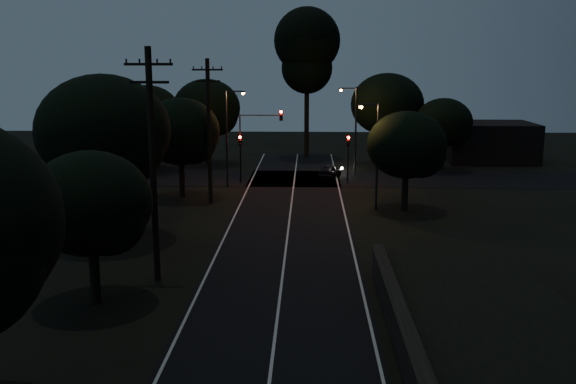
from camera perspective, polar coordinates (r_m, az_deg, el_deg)
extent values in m
cube|color=black|center=(37.67, -0.10, -4.33)|extent=(8.00, 70.00, 0.02)
cube|color=black|center=(57.15, 0.59, 1.21)|extent=(60.00, 8.00, 0.02)
cube|color=beige|center=(37.66, -0.10, -4.31)|extent=(0.12, 70.00, 0.01)
cube|color=beige|center=(37.97, -5.78, -4.23)|extent=(0.12, 70.00, 0.01)
cube|color=beige|center=(37.72, 5.62, -4.34)|extent=(0.12, 70.00, 0.01)
cube|color=black|center=(19.62, 11.95, -15.40)|extent=(0.55, 26.00, 0.10)
cylinder|color=black|center=(30.47, -11.92, 2.18)|extent=(0.30, 0.30, 11.00)
cube|color=black|center=(30.07, -12.30, 11.04)|extent=(2.20, 0.12, 0.12)
cube|color=black|center=(30.09, -12.24, 9.52)|extent=(1.80, 0.12, 0.12)
cylinder|color=black|center=(47.03, -7.04, 5.31)|extent=(0.30, 0.30, 10.50)
cube|color=black|center=(46.75, -7.17, 10.74)|extent=(2.20, 0.12, 0.12)
cube|color=black|center=(46.77, -7.15, 9.76)|extent=(1.80, 0.12, 0.12)
cylinder|color=black|center=(29.24, -16.80, -7.09)|extent=(0.44, 0.44, 2.48)
ellipsoid|color=black|center=(28.40, -17.18, -0.94)|extent=(5.26, 5.26, 4.47)
sphere|color=black|center=(27.74, -15.66, -2.26)|extent=(3.15, 3.15, 3.15)
cylinder|color=black|center=(39.01, -15.71, -1.55)|extent=(0.44, 0.44, 3.54)
ellipsoid|color=black|center=(38.25, -16.09, 5.23)|extent=(7.64, 7.64, 6.49)
sphere|color=black|center=(37.22, -14.42, 3.96)|extent=(4.58, 4.58, 4.58)
cylinder|color=black|center=(49.97, -9.41, 1.16)|extent=(0.44, 0.44, 2.82)
ellipsoid|color=black|center=(49.45, -9.55, 5.33)|extent=(6.01, 6.01, 5.11)
sphere|color=black|center=(48.73, -8.45, 4.56)|extent=(3.60, 3.60, 3.60)
cylinder|color=black|center=(65.59, -7.15, 3.86)|extent=(0.44, 0.44, 3.15)
ellipsoid|color=black|center=(65.17, -7.25, 7.44)|extent=(6.75, 6.75, 5.74)
sphere|color=black|center=(64.38, -6.28, 6.81)|extent=(4.05, 4.05, 4.05)
cylinder|color=black|center=(62.72, -12.24, 3.27)|extent=(0.44, 0.44, 3.02)
ellipsoid|color=black|center=(62.28, -12.40, 6.81)|extent=(6.35, 6.35, 5.40)
sphere|color=black|center=(61.46, -11.50, 6.19)|extent=(3.81, 3.81, 3.81)
cylinder|color=black|center=(65.24, 8.70, 3.87)|extent=(0.44, 0.44, 3.36)
ellipsoid|color=black|center=(64.80, 8.82, 7.71)|extent=(7.23, 7.23, 6.14)
sphere|color=black|center=(64.30, 10.00, 7.00)|extent=(4.34, 4.34, 4.34)
cylinder|color=black|center=(63.16, 13.51, 3.05)|extent=(0.44, 0.44, 2.54)
ellipsoid|color=black|center=(62.77, 13.66, 6.03)|extent=(5.42, 5.42, 4.61)
sphere|color=black|center=(62.50, 14.59, 5.46)|extent=(3.25, 3.25, 3.25)
cylinder|color=black|center=(45.62, 10.34, -0.03)|extent=(0.44, 0.44, 2.59)
ellipsoid|color=black|center=(45.07, 10.50, 4.15)|extent=(5.49, 5.49, 4.66)
sphere|color=black|center=(44.76, 11.79, 3.34)|extent=(3.29, 3.29, 3.29)
cylinder|color=black|center=(69.45, 1.67, 6.69)|extent=(0.50, 0.50, 8.73)
sphere|color=black|center=(69.21, 1.71, 13.31)|extent=(6.98, 6.98, 6.98)
sphere|color=black|center=(69.19, 1.69, 10.95)|extent=(5.39, 5.39, 5.39)
cube|color=black|center=(69.99, -15.87, 4.51)|extent=(10.00, 8.00, 4.40)
cube|color=black|center=(70.26, 17.38, 4.28)|extent=(9.00, 7.00, 4.00)
cylinder|color=black|center=(55.20, -4.24, 2.48)|extent=(0.12, 0.12, 3.20)
cube|color=black|center=(54.91, -4.27, 4.59)|extent=(0.28, 0.22, 0.90)
sphere|color=#FF0705|center=(54.75, -4.29, 4.88)|extent=(0.22, 0.22, 0.22)
cylinder|color=black|center=(55.00, 5.34, 2.42)|extent=(0.12, 0.12, 3.20)
cube|color=black|center=(54.71, 5.38, 4.54)|extent=(0.28, 0.22, 0.90)
sphere|color=#FF0705|center=(54.54, 5.40, 4.84)|extent=(0.22, 0.22, 0.22)
cylinder|color=black|center=(55.07, -4.25, 3.40)|extent=(0.12, 0.12, 5.00)
cube|color=black|center=(54.43, -0.61, 6.83)|extent=(0.28, 0.22, 0.90)
sphere|color=#FF0705|center=(54.27, -0.62, 7.14)|extent=(0.22, 0.22, 0.22)
cube|color=black|center=(54.53, -2.46, 6.83)|extent=(3.50, 0.08, 0.08)
cylinder|color=black|center=(53.01, -5.48, 4.69)|extent=(0.16, 0.16, 8.00)
cube|color=black|center=(52.59, -4.79, 8.92)|extent=(1.40, 0.10, 0.10)
cube|color=black|center=(52.52, -4.03, 8.87)|extent=(0.35, 0.22, 0.12)
sphere|color=orange|center=(52.52, -4.02, 8.76)|extent=(0.26, 0.26, 0.26)
cylinder|color=black|center=(58.69, 6.04, 5.36)|extent=(0.16, 0.16, 8.00)
cube|color=black|center=(58.35, 5.43, 9.17)|extent=(1.40, 0.10, 0.10)
cube|color=black|center=(58.31, 4.73, 9.14)|extent=(0.35, 0.22, 0.12)
sphere|color=orange|center=(58.31, 4.73, 9.04)|extent=(0.26, 0.26, 0.26)
cylinder|color=black|center=(44.93, 7.93, 3.06)|extent=(0.16, 0.16, 7.50)
cube|color=black|center=(44.48, 7.29, 7.72)|extent=(1.20, 0.10, 0.10)
cube|color=black|center=(44.43, 6.51, 7.67)|extent=(0.35, 0.22, 0.12)
sphere|color=orange|center=(44.44, 6.51, 7.54)|extent=(0.26, 0.26, 0.26)
imported|color=black|center=(58.01, 3.77, 1.90)|extent=(2.41, 3.63, 1.15)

